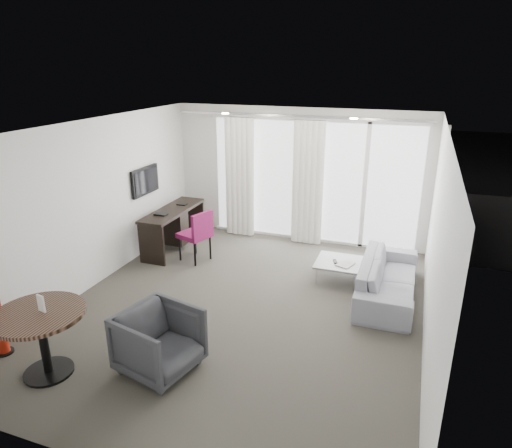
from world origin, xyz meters
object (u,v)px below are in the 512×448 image
(sofa, at_px, (388,278))
(desk_chair, at_px, (195,235))
(round_table, at_px, (44,343))
(coffee_table, at_px, (338,270))
(tub_armchair, at_px, (159,341))
(rattan_chair_b, at_px, (405,212))
(rattan_chair_a, at_px, (366,206))
(desk, at_px, (174,229))

(sofa, bearing_deg, desk_chair, 86.20)
(round_table, height_order, coffee_table, round_table)
(tub_armchair, bearing_deg, sofa, -27.40)
(tub_armchair, distance_m, sofa, 3.58)
(tub_armchair, relative_size, rattan_chair_b, 1.05)
(tub_armchair, distance_m, rattan_chair_b, 6.32)
(desk_chair, distance_m, tub_armchair, 3.13)
(desk_chair, height_order, rattan_chair_a, desk_chair)
(desk_chair, relative_size, tub_armchair, 1.14)
(desk_chair, distance_m, rattan_chair_b, 4.53)
(desk, bearing_deg, rattan_chair_b, 31.90)
(desk_chair, distance_m, sofa, 3.39)
(desk, height_order, coffee_table, desk)
(desk, distance_m, coffee_table, 3.22)
(desk, distance_m, tub_armchair, 3.69)
(desk_chair, bearing_deg, round_table, -73.42)
(round_table, bearing_deg, desk_chair, 87.78)
(desk, height_order, tub_armchair, desk)
(desk, xyz_separation_m, sofa, (4.00, -0.57, -0.09))
(round_table, height_order, sofa, round_table)
(round_table, bearing_deg, coffee_table, 52.45)
(rattan_chair_a, bearing_deg, tub_armchair, -83.37)
(sofa, bearing_deg, rattan_chair_b, -1.79)
(tub_armchair, bearing_deg, desk, 40.09)
(coffee_table, bearing_deg, tub_armchair, -116.73)
(rattan_chair_a, bearing_deg, rattan_chair_b, 13.82)
(round_table, bearing_deg, tub_armchair, 22.99)
(rattan_chair_a, bearing_deg, desk, -119.21)
(round_table, xyz_separation_m, rattan_chair_b, (3.61, 6.35, -0.01))
(tub_armchair, xyz_separation_m, coffee_table, (1.52, 3.02, -0.21))
(rattan_chair_b, bearing_deg, sofa, -101.13)
(coffee_table, distance_m, sofa, 0.87)
(desk_chair, height_order, coffee_table, desk_chair)
(rattan_chair_b, bearing_deg, round_table, -128.99)
(rattan_chair_a, xyz_separation_m, rattan_chair_b, (0.84, -0.11, -0.03))
(tub_armchair, height_order, coffee_table, tub_armchair)
(tub_armchair, distance_m, rattan_chair_a, 6.16)
(tub_armchair, height_order, sofa, tub_armchair)
(coffee_table, relative_size, rattan_chair_b, 0.92)
(sofa, distance_m, rattan_chair_a, 3.32)
(rattan_chair_b, bearing_deg, desk_chair, -149.57)
(coffee_table, distance_m, rattan_chair_a, 2.94)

